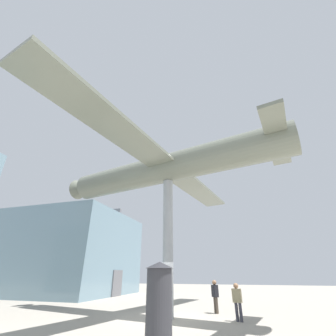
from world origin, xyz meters
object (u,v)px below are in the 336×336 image
at_px(suspended_airplane, 166,168).
at_px(visitor_person, 237,299).
at_px(support_pylon_central, 168,241).
at_px(info_kiosk, 159,303).
at_px(visitor_second, 215,294).

bearing_deg(suspended_airplane, visitor_person, -75.31).
bearing_deg(support_pylon_central, visitor_person, -87.06).
xyz_separation_m(visitor_person, info_kiosk, (-5.21, 2.09, 0.30)).
distance_m(support_pylon_central, visitor_second, 4.04).
bearing_deg(support_pylon_central, info_kiosk, -166.21).
distance_m(suspended_airplane, visitor_second, 7.77).
bearing_deg(support_pylon_central, visitor_second, -43.06).
relative_size(visitor_person, visitor_second, 0.95).
height_order(support_pylon_central, visitor_person, support_pylon_central).
bearing_deg(suspended_airplane, support_pylon_central, -90.00).
distance_m(suspended_airplane, visitor_person, 7.96).
bearing_deg(visitor_second, suspended_airplane, 94.51).
bearing_deg(visitor_person, info_kiosk, -97.72).
xyz_separation_m(support_pylon_central, visitor_person, (0.17, -3.32, -2.68)).
distance_m(visitor_person, visitor_second, 2.41).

